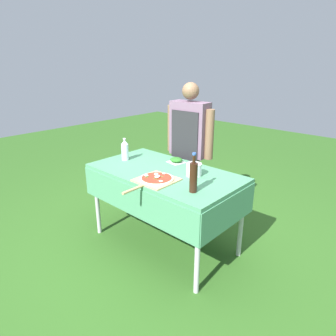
# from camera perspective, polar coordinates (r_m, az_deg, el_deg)

# --- Properties ---
(ground_plane) EXTENTS (12.00, 12.00, 0.00)m
(ground_plane) POSITION_cam_1_polar(r_m,az_deg,el_deg) (3.18, -0.64, -14.06)
(ground_plane) COLOR #2D5B1E
(prep_table) EXTENTS (1.46, 0.80, 0.79)m
(prep_table) POSITION_cam_1_polar(r_m,az_deg,el_deg) (2.85, -0.69, -2.15)
(prep_table) COLOR #478960
(prep_table) RESTS_ON ground
(person_cook) EXTENTS (0.59, 0.22, 1.56)m
(person_cook) POSITION_cam_1_polar(r_m,az_deg,el_deg) (3.30, 4.06, 4.84)
(person_cook) COLOR #70604C
(person_cook) RESTS_ON ground
(pizza_on_peel) EXTENTS (0.33, 0.54, 0.05)m
(pizza_on_peel) POSITION_cam_1_polar(r_m,az_deg,el_deg) (2.58, -2.37, -2.17)
(pizza_on_peel) COLOR tan
(pizza_on_peel) RESTS_ON prep_table
(oil_bottle) EXTENTS (0.06, 0.06, 0.32)m
(oil_bottle) POSITION_cam_1_polar(r_m,az_deg,el_deg) (2.33, 4.87, -1.65)
(oil_bottle) COLOR black
(oil_bottle) RESTS_ON prep_table
(water_bottle) EXTENTS (0.07, 0.07, 0.23)m
(water_bottle) POSITION_cam_1_polar(r_m,az_deg,el_deg) (3.13, -8.20, 3.43)
(water_bottle) COLOR silver
(water_bottle) RESTS_ON prep_table
(herb_container) EXTENTS (0.17, 0.16, 0.05)m
(herb_container) POSITION_cam_1_polar(r_m,az_deg,el_deg) (3.04, 1.57, 1.52)
(herb_container) COLOR silver
(herb_container) RESTS_ON prep_table
(mixing_tub) EXTENTS (0.14, 0.14, 0.12)m
(mixing_tub) POSITION_cam_1_polar(r_m,az_deg,el_deg) (2.69, 4.96, -0.30)
(mixing_tub) COLOR silver
(mixing_tub) RESTS_ON prep_table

